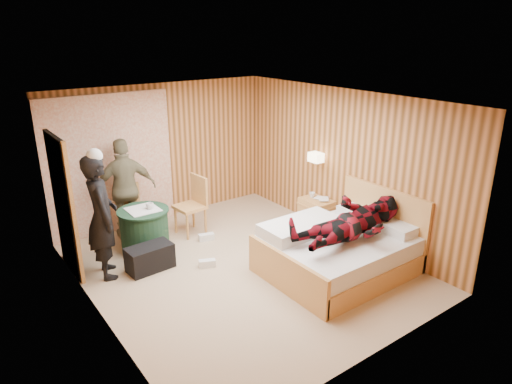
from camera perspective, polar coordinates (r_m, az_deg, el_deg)
floor at (r=6.99m, az=-2.05°, el=-9.30°), size 4.20×5.00×0.01m
ceiling at (r=6.18m, az=-2.34°, el=11.43°), size 4.20×5.00×0.01m
wall_back at (r=8.58m, az=-11.64°, el=4.87°), size 4.20×0.02×2.50m
wall_left at (r=5.66m, az=-20.10°, el=-3.77°), size 0.02×5.00×2.50m
wall_right at (r=7.79m, az=10.73°, el=3.43°), size 0.02×5.00×2.50m
curtain at (r=8.18m, az=-17.75°, el=3.24°), size 2.20×0.08×2.40m
doorway at (r=7.02m, az=-22.94°, el=-1.59°), size 0.06×0.90×2.05m
wall_lamp at (r=7.96m, az=7.52°, el=4.33°), size 0.26×0.24×0.16m
bed at (r=6.86m, az=10.27°, el=-7.19°), size 2.05×1.62×1.11m
nightstand at (r=8.18m, az=7.54°, el=-2.72°), size 0.43×0.58×0.56m
round_table at (r=7.52m, az=-13.75°, el=-4.62°), size 0.81×0.81×0.72m
chair_far at (r=8.02m, az=-15.57°, el=-1.85°), size 0.49×0.49×0.93m
chair_near at (r=7.95m, az=-7.77°, el=-1.05°), size 0.50×0.50×1.02m
duffel_bag at (r=7.01m, az=-13.12°, el=-8.01°), size 0.69×0.40×0.38m
sneaker_left at (r=7.00m, az=-6.13°, el=-8.85°), size 0.27×0.19×0.11m
sneaker_right at (r=7.82m, az=-6.22°, el=-5.62°), size 0.28×0.18×0.12m
woman_standing at (r=6.75m, az=-18.72°, el=-2.96°), size 0.54×0.73×1.81m
man_at_table at (r=7.94m, az=-15.96°, el=0.37°), size 1.07×0.61×1.72m
man_on_bed at (r=6.47m, az=12.24°, el=-2.57°), size 0.86×0.67×1.77m
book_lower at (r=8.04m, az=7.87°, el=-0.97°), size 0.23×0.27×0.02m
book_upper at (r=8.03m, az=7.88°, el=-0.84°), size 0.27×0.28×0.02m
cup_nightstand at (r=8.15m, az=7.01°, el=-0.37°), size 0.11×0.11×0.09m
cup_table at (r=7.36m, az=-13.13°, el=-1.70°), size 0.13×0.13×0.10m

